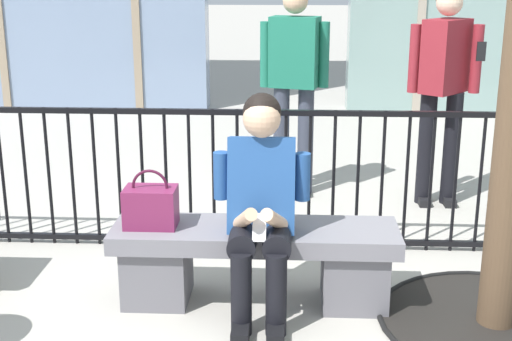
# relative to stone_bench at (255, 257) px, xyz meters

# --- Properties ---
(ground_plane) EXTENTS (60.00, 60.00, 0.00)m
(ground_plane) POSITION_rel_stone_bench_xyz_m (0.00, 0.00, -0.27)
(ground_plane) COLOR #B2ADA3
(stone_bench) EXTENTS (1.60, 0.44, 0.45)m
(stone_bench) POSITION_rel_stone_bench_xyz_m (0.00, 0.00, 0.00)
(stone_bench) COLOR slate
(stone_bench) RESTS_ON ground
(seated_person_with_phone) EXTENTS (0.52, 0.66, 1.21)m
(seated_person_with_phone) POSITION_rel_stone_bench_xyz_m (0.04, -0.13, 0.38)
(seated_person_with_phone) COLOR black
(seated_person_with_phone) RESTS_ON ground
(handbag_on_bench) EXTENTS (0.29, 0.19, 0.33)m
(handbag_on_bench) POSITION_rel_stone_bench_xyz_m (-0.58, -0.01, 0.30)
(handbag_on_bench) COLOR #7A234C
(handbag_on_bench) RESTS_ON stone_bench
(bystander_at_railing) EXTENTS (0.55, 0.43, 1.71)m
(bystander_at_railing) POSITION_rel_stone_bench_xyz_m (1.37, 1.82, 0.73)
(bystander_at_railing) COLOR black
(bystander_at_railing) RESTS_ON ground
(bystander_further_back) EXTENTS (0.55, 0.31, 1.71)m
(bystander_further_back) POSITION_rel_stone_bench_xyz_m (0.21, 2.01, 0.73)
(bystander_further_back) COLOR #383D4C
(bystander_further_back) RESTS_ON ground
(plaza_railing) EXTENTS (8.32, 0.04, 0.96)m
(plaza_railing) POSITION_rel_stone_bench_xyz_m (0.00, 0.81, 0.21)
(plaza_railing) COLOR black
(plaza_railing) RESTS_ON ground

